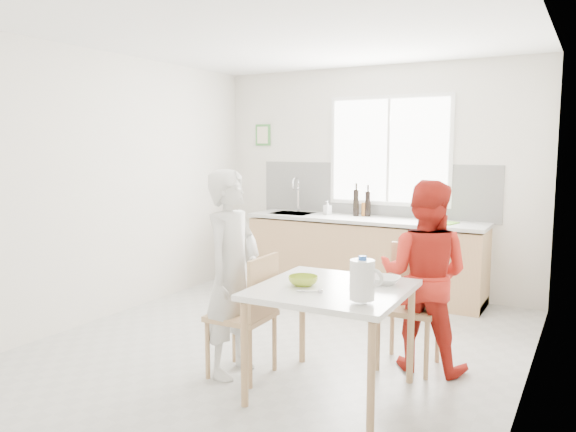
# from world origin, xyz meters

# --- Properties ---
(ground) EXTENTS (4.50, 4.50, 0.00)m
(ground) POSITION_xyz_m (0.00, 0.00, 0.00)
(ground) COLOR #B7B7B2
(ground) RESTS_ON ground
(room_shell) EXTENTS (4.50, 4.50, 4.50)m
(room_shell) POSITION_xyz_m (0.00, 0.00, 1.64)
(room_shell) COLOR silver
(room_shell) RESTS_ON ground
(window) EXTENTS (1.50, 0.06, 1.30)m
(window) POSITION_xyz_m (0.20, 2.23, 1.70)
(window) COLOR white
(window) RESTS_ON room_shell
(backsplash) EXTENTS (3.00, 0.02, 0.65)m
(backsplash) POSITION_xyz_m (0.00, 2.24, 1.23)
(backsplash) COLOR white
(backsplash) RESTS_ON room_shell
(picture_frame) EXTENTS (0.22, 0.03, 0.28)m
(picture_frame) POSITION_xyz_m (-1.55, 2.23, 1.90)
(picture_frame) COLOR #448F41
(picture_frame) RESTS_ON room_shell
(kitchen_counter) EXTENTS (2.84, 0.64, 1.37)m
(kitchen_counter) POSITION_xyz_m (-0.00, 1.95, 0.42)
(kitchen_counter) COLOR tan
(kitchen_counter) RESTS_ON ground
(dining_table) EXTENTS (1.04, 1.04, 0.78)m
(dining_table) POSITION_xyz_m (0.80, -0.70, 0.70)
(dining_table) COLOR white
(dining_table) RESTS_ON ground
(chair_left) EXTENTS (0.45, 0.45, 0.95)m
(chair_left) POSITION_xyz_m (0.13, -0.72, 0.52)
(chair_left) COLOR tan
(chair_left) RESTS_ON ground
(chair_far) EXTENTS (0.46, 0.46, 0.97)m
(chair_far) POSITION_xyz_m (1.13, 0.14, 0.53)
(chair_far) COLOR tan
(chair_far) RESTS_ON ground
(person_white) EXTENTS (0.40, 0.59, 1.59)m
(person_white) POSITION_xyz_m (-0.02, -0.72, 0.79)
(person_white) COLOR silver
(person_white) RESTS_ON ground
(person_red) EXTENTS (0.74, 0.59, 1.50)m
(person_red) POSITION_xyz_m (1.24, 0.10, 0.75)
(person_red) COLOR red
(person_red) RESTS_ON ground
(bowl_green) EXTENTS (0.22, 0.22, 0.07)m
(bowl_green) POSITION_xyz_m (0.61, -0.75, 0.81)
(bowl_green) COLOR #9CB92A
(bowl_green) RESTS_ON dining_table
(bowl_white) EXTENTS (0.22, 0.22, 0.05)m
(bowl_white) POSITION_xyz_m (1.10, -0.44, 0.81)
(bowl_white) COLOR white
(bowl_white) RESTS_ON dining_table
(milk_jug) EXTENTS (0.22, 0.16, 0.28)m
(milk_jug) POSITION_xyz_m (1.14, -0.97, 0.93)
(milk_jug) COLOR white
(milk_jug) RESTS_ON dining_table
(green_box) EXTENTS (0.10, 0.10, 0.09)m
(green_box) POSITION_xyz_m (0.90, -0.41, 0.83)
(green_box) COLOR #90D130
(green_box) RESTS_ON dining_table
(spoon) EXTENTS (0.15, 0.07, 0.01)m
(spoon) POSITION_xyz_m (0.73, -0.92, 0.79)
(spoon) COLOR #A5A5AA
(spoon) RESTS_ON dining_table
(cutting_board) EXTENTS (0.40, 0.33, 0.01)m
(cutting_board) POSITION_xyz_m (0.89, 1.94, 0.93)
(cutting_board) COLOR #66B429
(cutting_board) RESTS_ON kitchen_counter
(wine_bottle_a) EXTENTS (0.07, 0.07, 0.32)m
(wine_bottle_a) POSITION_xyz_m (-0.14, 2.07, 1.08)
(wine_bottle_a) COLOR black
(wine_bottle_a) RESTS_ON kitchen_counter
(wine_bottle_b) EXTENTS (0.07, 0.07, 0.30)m
(wine_bottle_b) POSITION_xyz_m (-0.01, 2.11, 1.07)
(wine_bottle_b) COLOR black
(wine_bottle_b) RESTS_ON kitchen_counter
(jar_amber) EXTENTS (0.06, 0.06, 0.16)m
(jar_amber) POSITION_xyz_m (-0.06, 2.11, 1.00)
(jar_amber) COLOR #955820
(jar_amber) RESTS_ON kitchen_counter
(soap_bottle) EXTENTS (0.10, 0.10, 0.17)m
(soap_bottle) POSITION_xyz_m (-0.50, 2.03, 1.00)
(soap_bottle) COLOR #999999
(soap_bottle) RESTS_ON kitchen_counter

